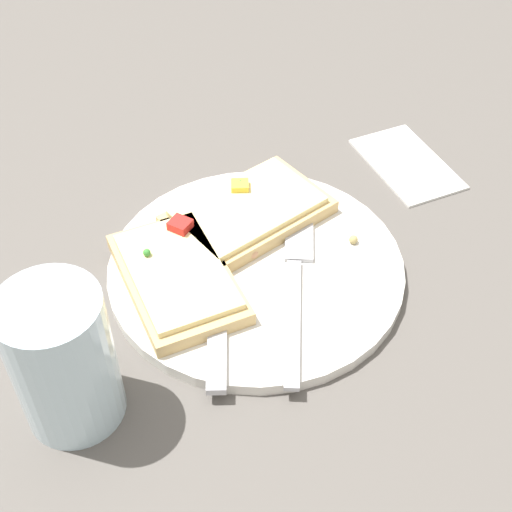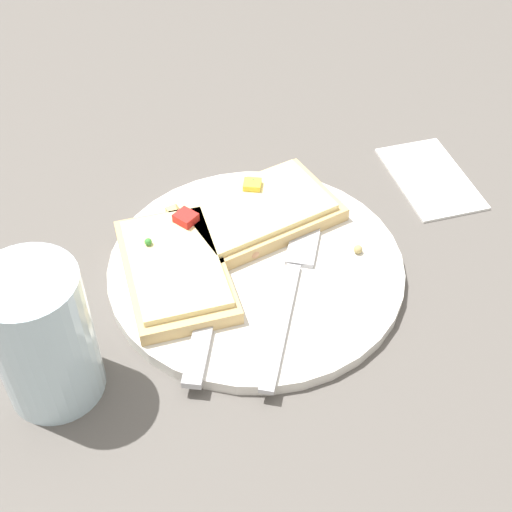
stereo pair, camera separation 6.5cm
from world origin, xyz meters
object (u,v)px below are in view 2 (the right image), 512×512
at_px(pizza_slice_main, 257,212).
at_px(pizza_slice_corner, 175,267).
at_px(plate, 256,268).
at_px(knife, 208,307).
at_px(fork, 296,277).
at_px(napkin, 430,177).
at_px(drinking_glass, 42,337).

distance_m(pizza_slice_main, pizza_slice_corner, 0.11).
bearing_deg(pizza_slice_corner, plate, -95.42).
relative_size(knife, pizza_slice_corner, 1.30).
distance_m(plate, fork, 0.04).
relative_size(plate, napkin, 2.19).
bearing_deg(pizza_slice_corner, knife, -158.73).
bearing_deg(pizza_slice_main, drinking_glass, -161.51).
height_order(fork, knife, knife).
height_order(fork, pizza_slice_main, pizza_slice_main).
distance_m(pizza_slice_corner, napkin, 0.30).
distance_m(fork, pizza_slice_main, 0.09).
distance_m(drinking_glass, napkin, 0.44).
relative_size(pizza_slice_main, napkin, 1.37).
bearing_deg(fork, plate, 73.71).
distance_m(plate, napkin, 0.23).
height_order(pizza_slice_corner, napkin, pizza_slice_corner).
relative_size(plate, pizza_slice_corner, 1.88).
height_order(drinking_glass, napkin, drinking_glass).
relative_size(fork, drinking_glass, 1.68).
bearing_deg(napkin, knife, 114.39).
bearing_deg(fork, knife, 126.11).
height_order(fork, pizza_slice_corner, pizza_slice_corner).
height_order(plate, napkin, plate).
relative_size(knife, drinking_glass, 1.52).
relative_size(fork, napkin, 1.66).
xyz_separation_m(knife, napkin, (0.12, -0.27, -0.01)).
bearing_deg(drinking_glass, fork, -77.31).
bearing_deg(napkin, drinking_glass, 111.40).
relative_size(fork, knife, 1.10).
height_order(knife, pizza_slice_main, pizza_slice_main).
bearing_deg(fork, pizza_slice_main, 34.86).
height_order(plate, pizza_slice_main, pizza_slice_main).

